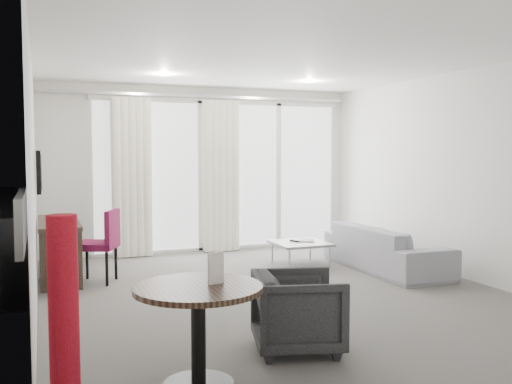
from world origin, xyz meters
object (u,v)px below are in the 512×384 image
object	(u,v)px
coffee_table	(300,254)
desk_chair	(96,246)
sofa	(386,248)
rattan_chair_a	(245,218)
round_table	(198,337)
rattan_chair_b	(267,207)
desk	(59,250)
red_lamp	(64,333)
tub_armchair	(298,312)

from	to	relation	value
coffee_table	desk_chair	bearing A→B (deg)	-178.50
sofa	rattan_chair_a	world-z (taller)	rattan_chair_a
round_table	rattan_chair_a	xyz separation A→B (m)	(2.54, 6.19, 0.02)
sofa	rattan_chair_a	distance (m)	3.46
rattan_chair_a	rattan_chair_b	bearing A→B (deg)	69.50
desk	desk_chair	world-z (taller)	desk_chair
desk	rattan_chair_a	bearing A→B (deg)	35.31
red_lamp	sofa	distance (m)	5.40
desk_chair	coffee_table	world-z (taller)	desk_chair
rattan_chair_b	tub_armchair	bearing A→B (deg)	-119.64
round_table	rattan_chair_b	distance (m)	8.14
desk_chair	rattan_chair_b	size ratio (longest dim) A/B	1.00
desk	sofa	distance (m)	4.25
tub_armchair	sofa	distance (m)	3.43
sofa	round_table	bearing A→B (deg)	130.16
desk	coffee_table	bearing A→B (deg)	-6.01
red_lamp	rattan_chair_a	world-z (taller)	red_lamp
sofa	rattan_chair_a	xyz separation A→B (m)	(-0.82, 3.36, 0.07)
desk	rattan_chair_b	bearing A→B (deg)	39.74
sofa	desk_chair	bearing A→B (deg)	80.66
red_lamp	desk_chair	bearing A→B (deg)	82.55
desk	round_table	distance (m)	3.93
desk	sofa	bearing A→B (deg)	-13.85
round_table	tub_armchair	bearing A→B (deg)	23.86
desk_chair	rattan_chair_a	size ratio (longest dim) A/B	1.23
desk_chair	red_lamp	world-z (taller)	red_lamp
red_lamp	tub_armchair	world-z (taller)	red_lamp
sofa	rattan_chair_a	bearing A→B (deg)	13.64
rattan_chair_a	rattan_chair_b	size ratio (longest dim) A/B	0.81
sofa	rattan_chair_a	size ratio (longest dim) A/B	2.80
desk	red_lamp	xyz separation A→B (m)	(-0.10, -4.37, 0.27)
red_lamp	rattan_chair_a	distance (m)	7.53
desk_chair	rattan_chair_b	world-z (taller)	rattan_chair_b
red_lamp	coffee_table	bearing A→B (deg)	50.89
red_lamp	round_table	bearing A→B (deg)	30.88
desk	coffee_table	xyz separation A→B (m)	(3.18, -0.33, -0.20)
red_lamp	rattan_chair_a	xyz separation A→B (m)	(3.41, 6.71, -0.26)
tub_armchair	round_table	bearing A→B (deg)	127.90
round_table	sofa	xyz separation A→B (m)	(3.36, 2.83, -0.05)
round_table	coffee_table	xyz separation A→B (m)	(2.41, 3.52, -0.18)
desk	rattan_chair_a	size ratio (longest dim) A/B	2.13
round_table	rattan_chair_b	xyz separation A→B (m)	(3.46, 7.36, 0.10)
round_table	sofa	bearing A→B (deg)	40.16
red_lamp	rattan_chair_a	bearing A→B (deg)	63.07
desk	rattan_chair_b	size ratio (longest dim) A/B	1.73
desk	round_table	size ratio (longest dim) A/B	1.78
sofa	rattan_chair_b	distance (m)	4.53
desk	rattan_chair_b	world-z (taller)	rattan_chair_b
desk_chair	desk	bearing A→B (deg)	159.24
desk_chair	sofa	bearing A→B (deg)	14.28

